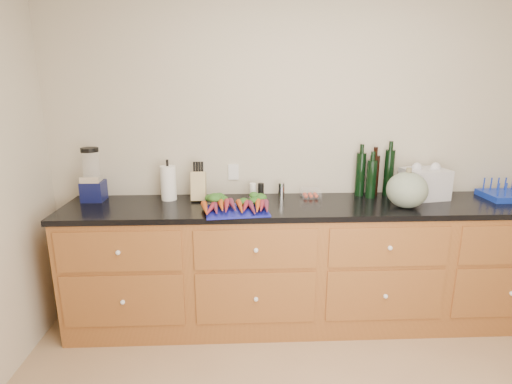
{
  "coord_description": "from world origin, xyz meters",
  "views": [
    {
      "loc": [
        -0.56,
        -1.46,
        1.77
      ],
      "look_at": [
        -0.44,
        1.2,
        1.06
      ],
      "focal_mm": 28.0,
      "sensor_mm": 36.0,
      "label": 1
    }
  ],
  "objects_px": {
    "carrots": "(237,204)",
    "knife_block": "(199,186)",
    "blender_appliance": "(92,178)",
    "squash": "(407,190)",
    "tomato_box": "(311,193)",
    "paper_towel": "(168,183)",
    "dish_rack": "(508,194)",
    "cutting_board": "(237,211)"
  },
  "relations": [
    {
      "from": "paper_towel",
      "to": "tomato_box",
      "type": "xyz_separation_m",
      "value": [
        1.08,
        0.01,
        -0.09
      ]
    },
    {
      "from": "dish_rack",
      "to": "carrots",
      "type": "bearing_deg",
      "value": -174.6
    },
    {
      "from": "knife_block",
      "to": "dish_rack",
      "type": "distance_m",
      "value": 2.35
    },
    {
      "from": "knife_block",
      "to": "tomato_box",
      "type": "xyz_separation_m",
      "value": [
        0.85,
        0.03,
        -0.07
      ]
    },
    {
      "from": "paper_towel",
      "to": "knife_block",
      "type": "distance_m",
      "value": 0.23
    },
    {
      "from": "squash",
      "to": "tomato_box",
      "type": "height_order",
      "value": "squash"
    },
    {
      "from": "paper_towel",
      "to": "knife_block",
      "type": "xyz_separation_m",
      "value": [
        0.23,
        -0.02,
        -0.02
      ]
    },
    {
      "from": "cutting_board",
      "to": "squash",
      "type": "height_order",
      "value": "squash"
    },
    {
      "from": "carrots",
      "to": "blender_appliance",
      "type": "bearing_deg",
      "value": 165.61
    },
    {
      "from": "carrots",
      "to": "squash",
      "type": "xyz_separation_m",
      "value": [
        1.19,
        0.0,
        0.09
      ]
    },
    {
      "from": "squash",
      "to": "tomato_box",
      "type": "relative_size",
      "value": 1.89
    },
    {
      "from": "blender_appliance",
      "to": "dish_rack",
      "type": "distance_m",
      "value": 3.14
    },
    {
      "from": "cutting_board",
      "to": "dish_rack",
      "type": "xyz_separation_m",
      "value": [
        2.07,
        0.24,
        0.03
      ]
    },
    {
      "from": "carrots",
      "to": "paper_towel",
      "type": "distance_m",
      "value": 0.59
    },
    {
      "from": "squash",
      "to": "blender_appliance",
      "type": "relative_size",
      "value": 0.71
    },
    {
      "from": "cutting_board",
      "to": "tomato_box",
      "type": "bearing_deg",
      "value": 30.22
    },
    {
      "from": "squash",
      "to": "paper_towel",
      "type": "xyz_separation_m",
      "value": [
        -1.7,
        0.27,
        0.0
      ]
    },
    {
      "from": "squash",
      "to": "tomato_box",
      "type": "xyz_separation_m",
      "value": [
        -0.63,
        0.28,
        -0.09
      ]
    },
    {
      "from": "blender_appliance",
      "to": "dish_rack",
      "type": "relative_size",
      "value": 1.11
    },
    {
      "from": "cutting_board",
      "to": "blender_appliance",
      "type": "xyz_separation_m",
      "value": [
        -1.07,
        0.32,
        0.17
      ]
    },
    {
      "from": "blender_appliance",
      "to": "knife_block",
      "type": "bearing_deg",
      "value": -1.31
    },
    {
      "from": "paper_towel",
      "to": "knife_block",
      "type": "bearing_deg",
      "value": -5.05
    },
    {
      "from": "squash",
      "to": "blender_appliance",
      "type": "distance_m",
      "value": 2.27
    },
    {
      "from": "cutting_board",
      "to": "knife_block",
      "type": "bearing_deg",
      "value": 133.37
    },
    {
      "from": "squash",
      "to": "knife_block",
      "type": "distance_m",
      "value": 1.5
    },
    {
      "from": "carrots",
      "to": "dish_rack",
      "type": "relative_size",
      "value": 1.29
    },
    {
      "from": "carrots",
      "to": "blender_appliance",
      "type": "relative_size",
      "value": 1.16
    },
    {
      "from": "cutting_board",
      "to": "blender_appliance",
      "type": "bearing_deg",
      "value": 163.38
    },
    {
      "from": "blender_appliance",
      "to": "squash",
      "type": "bearing_deg",
      "value": -6.88
    },
    {
      "from": "cutting_board",
      "to": "blender_appliance",
      "type": "height_order",
      "value": "blender_appliance"
    },
    {
      "from": "tomato_box",
      "to": "paper_towel",
      "type": "bearing_deg",
      "value": -179.47
    },
    {
      "from": "paper_towel",
      "to": "knife_block",
      "type": "height_order",
      "value": "paper_towel"
    },
    {
      "from": "knife_block",
      "to": "paper_towel",
      "type": "bearing_deg",
      "value": 174.95
    },
    {
      "from": "carrots",
      "to": "knife_block",
      "type": "height_order",
      "value": "knife_block"
    },
    {
      "from": "knife_block",
      "to": "tomato_box",
      "type": "distance_m",
      "value": 0.85
    },
    {
      "from": "carrots",
      "to": "tomato_box",
      "type": "distance_m",
      "value": 0.63
    },
    {
      "from": "blender_appliance",
      "to": "knife_block",
      "type": "relative_size",
      "value": 1.85
    },
    {
      "from": "cutting_board",
      "to": "dish_rack",
      "type": "distance_m",
      "value": 2.08
    },
    {
      "from": "blender_appliance",
      "to": "paper_towel",
      "type": "distance_m",
      "value": 0.56
    },
    {
      "from": "paper_towel",
      "to": "blender_appliance",
      "type": "bearing_deg",
      "value": -179.78
    },
    {
      "from": "squash",
      "to": "paper_towel",
      "type": "height_order",
      "value": "paper_towel"
    },
    {
      "from": "cutting_board",
      "to": "knife_block",
      "type": "height_order",
      "value": "knife_block"
    }
  ]
}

